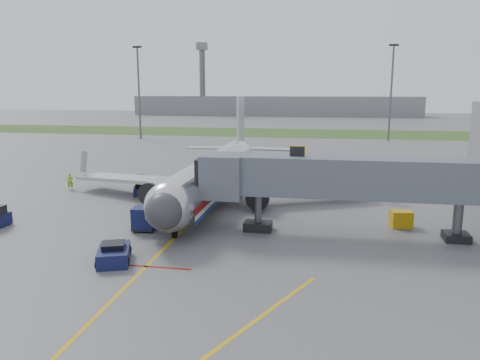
% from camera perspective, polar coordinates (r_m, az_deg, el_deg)
% --- Properties ---
extents(ground, '(400.00, 400.00, 0.00)m').
position_cam_1_polar(ground, '(34.59, -8.96, -7.97)').
color(ground, '#565659').
rests_on(ground, ground).
extents(grass_strip, '(300.00, 25.00, 0.01)m').
position_cam_1_polar(grass_strip, '(121.86, 4.91, 5.77)').
color(grass_strip, '#2D4C1E').
rests_on(grass_strip, ground).
extents(apron_markings, '(21.52, 50.00, 0.01)m').
position_cam_1_polar(apron_markings, '(28.19, -13.95, -12.69)').
color(apron_markings, gold).
rests_on(apron_markings, ground).
extents(airliner, '(32.10, 35.67, 10.25)m').
position_cam_1_polar(airliner, '(48.14, -3.18, 0.82)').
color(airliner, silver).
rests_on(airliner, ground).
extents(jet_bridge, '(25.30, 4.00, 6.90)m').
position_cam_1_polar(jet_bridge, '(36.54, 12.97, 0.16)').
color(jet_bridge, slate).
rests_on(jet_bridge, ground).
extents(light_mast_left, '(2.00, 0.44, 20.40)m').
position_cam_1_polar(light_mast_left, '(108.83, -12.22, 10.61)').
color(light_mast_left, '#595B60').
rests_on(light_mast_left, ground).
extents(light_mast_right, '(2.00, 0.44, 20.40)m').
position_cam_1_polar(light_mast_right, '(106.79, 17.95, 10.33)').
color(light_mast_right, '#595B60').
rests_on(light_mast_right, ground).
extents(distant_terminal, '(120.00, 14.00, 8.00)m').
position_cam_1_polar(distant_terminal, '(202.07, 4.17, 9.02)').
color(distant_terminal, slate).
rests_on(distant_terminal, ground).
extents(control_tower, '(4.00, 4.00, 30.00)m').
position_cam_1_polar(control_tower, '(202.45, -4.62, 12.79)').
color(control_tower, '#595B60').
rests_on(control_tower, ground).
extents(pushback_tug, '(2.92, 3.67, 1.33)m').
position_cam_1_polar(pushback_tug, '(32.11, -15.13, -8.70)').
color(pushback_tug, '#0B1734').
rests_on(pushback_tug, ground).
extents(baggage_cart_a, '(1.94, 1.94, 1.90)m').
position_cam_1_polar(baggage_cart_a, '(38.38, -11.60, -4.63)').
color(baggage_cart_a, '#0B1734').
rests_on(baggage_cart_a, ground).
extents(baggage_cart_c, '(1.91, 1.91, 1.85)m').
position_cam_1_polar(baggage_cart_c, '(46.95, -8.53, -1.67)').
color(baggage_cart_c, '#0B1734').
rests_on(baggage_cart_c, ground).
extents(belt_loader, '(2.18, 3.82, 1.81)m').
position_cam_1_polar(belt_loader, '(51.72, -12.12, -1.18)').
color(belt_loader, '#0B1734').
rests_on(belt_loader, ground).
extents(ground_power_cart, '(1.86, 1.41, 1.35)m').
position_cam_1_polar(ground_power_cart, '(40.75, 19.04, -4.54)').
color(ground_power_cart, '#CD990C').
rests_on(ground_power_cart, ground).
extents(ramp_worker, '(0.80, 0.71, 1.84)m').
position_cam_1_polar(ramp_worker, '(56.04, -19.99, -0.17)').
color(ramp_worker, '#7ED018').
rests_on(ramp_worker, ground).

